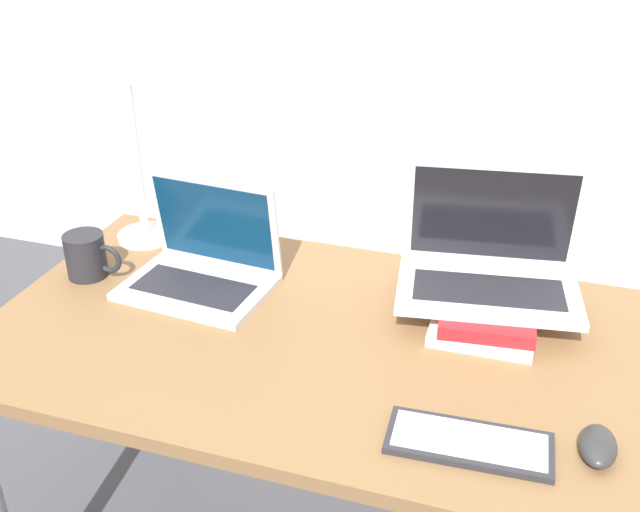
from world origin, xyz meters
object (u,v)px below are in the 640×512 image
at_px(laptop_left, 203,266).
at_px(wireless_keyboard, 469,443).
at_px(mug, 87,256).
at_px(mouse, 598,446).
at_px(book_stack, 486,310).
at_px(laptop_on_books, 489,264).
at_px(desk_lamp, 144,73).

bearing_deg(laptop_left, wireless_keyboard, -28.17).
bearing_deg(mug, laptop_left, 9.26).
bearing_deg(mouse, book_stack, 122.40).
bearing_deg(laptop_on_books, mouse, -60.41).
height_order(mug, desk_lamp, desk_lamp).
distance_m(wireless_keyboard, mouse, 0.21).
bearing_deg(book_stack, wireless_keyboard, -86.95).
distance_m(laptop_on_books, mug, 0.91).
bearing_deg(laptop_left, desk_lamp, 142.94).
relative_size(book_stack, desk_lamp, 0.48).
height_order(laptop_on_books, wireless_keyboard, laptop_on_books).
xyz_separation_m(wireless_keyboard, mug, (-0.92, 0.30, 0.05)).
bearing_deg(book_stack, desk_lamp, 173.88).
bearing_deg(laptop_left, mug, -170.74).
bearing_deg(mug, mouse, -13.02).
bearing_deg(mug, book_stack, 5.75).
height_order(laptop_left, book_stack, laptop_left).
xyz_separation_m(book_stack, wireless_keyboard, (0.02, -0.40, -0.02)).
distance_m(laptop_left, laptop_on_books, 0.63).
relative_size(laptop_on_books, mug, 2.92).
distance_m(book_stack, wireless_keyboard, 0.40).
bearing_deg(wireless_keyboard, laptop_left, 151.83).
relative_size(book_stack, wireless_keyboard, 1.02).
xyz_separation_m(mug, desk_lamp, (0.10, 0.18, 0.39)).
height_order(book_stack, mouse, book_stack).
distance_m(wireless_keyboard, desk_lamp, 1.05).
bearing_deg(desk_lamp, wireless_keyboard, -30.21).
height_order(laptop_left, laptop_on_books, laptop_on_books).
relative_size(laptop_left, laptop_on_books, 0.83).
bearing_deg(desk_lamp, book_stack, -6.12).
xyz_separation_m(book_stack, laptop_on_books, (-0.01, 0.06, 0.08)).
bearing_deg(wireless_keyboard, desk_lamp, 149.79).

